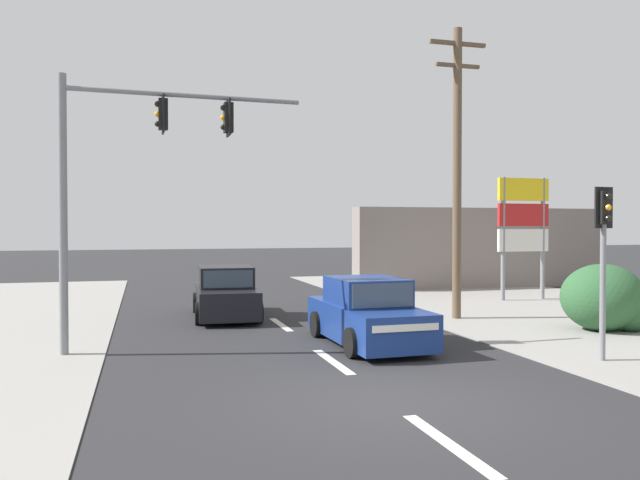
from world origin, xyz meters
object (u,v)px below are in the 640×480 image
(traffic_signal_mast, at_px, (126,163))
(sedan_oncoming_near, at_px, (226,294))
(pedestal_signal_right_kerb, at_px, (604,243))
(utility_pole_midground_right, at_px, (457,166))
(shopping_plaza_sign, at_px, (523,221))
(sedan_oncoming_mid, at_px, (367,314))

(traffic_signal_mast, height_order, sedan_oncoming_near, traffic_signal_mast)
(pedestal_signal_right_kerb, height_order, sedan_oncoming_near, pedestal_signal_right_kerb)
(utility_pole_midground_right, xyz_separation_m, shopping_plaza_sign, (4.71, 3.64, -1.56))
(utility_pole_midground_right, relative_size, traffic_signal_mast, 1.44)
(pedestal_signal_right_kerb, xyz_separation_m, shopping_plaza_sign, (4.69, 9.77, 0.57))
(pedestal_signal_right_kerb, bearing_deg, sedan_oncoming_mid, 142.71)
(pedestal_signal_right_kerb, height_order, shopping_plaza_sign, shopping_plaza_sign)
(sedan_oncoming_near, bearing_deg, sedan_oncoming_mid, -63.51)
(utility_pole_midground_right, relative_size, sedan_oncoming_near, 2.00)
(utility_pole_midground_right, xyz_separation_m, sedan_oncoming_mid, (-3.97, -3.09, -3.84))
(shopping_plaza_sign, bearing_deg, pedestal_signal_right_kerb, -115.66)
(sedan_oncoming_mid, bearing_deg, sedan_oncoming_near, 116.49)
(sedan_oncoming_mid, bearing_deg, utility_pole_midground_right, 37.92)
(pedestal_signal_right_kerb, xyz_separation_m, sedan_oncoming_mid, (-3.99, 3.04, -1.71))
(sedan_oncoming_near, bearing_deg, pedestal_signal_right_kerb, -51.48)
(traffic_signal_mast, distance_m, shopping_plaza_sign, 15.35)
(utility_pole_midground_right, xyz_separation_m, traffic_signal_mast, (-9.33, -2.44, -0.40))
(shopping_plaza_sign, distance_m, sedan_oncoming_mid, 11.22)
(pedestal_signal_right_kerb, bearing_deg, sedan_oncoming_near, 128.52)
(traffic_signal_mast, relative_size, pedestal_signal_right_kerb, 1.69)
(shopping_plaza_sign, height_order, sedan_oncoming_near, shopping_plaza_sign)
(shopping_plaza_sign, height_order, sedan_oncoming_mid, shopping_plaza_sign)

